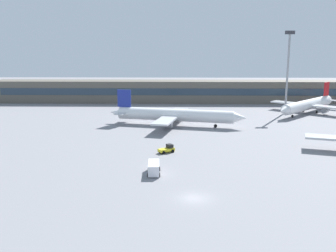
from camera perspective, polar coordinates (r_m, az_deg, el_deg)
The scene contains 7 objects.
ground_plane at distance 97.23m, azimuth 2.82°, elevation -1.74°, with size 400.00×400.00×0.00m, color gray.
terminal_building at distance 160.95m, azimuth 2.19°, elevation 5.20°, with size 156.95×12.13×9.00m.
airplane_mid at distance 111.64m, azimuth 1.17°, elevation 1.64°, with size 40.72×28.82×10.17m.
airplane_far at distance 141.46m, azimuth 20.19°, elevation 3.01°, with size 29.64×31.54×9.90m.
baggage_tug_yellow at distance 83.30m, azimuth -0.12°, elevation -3.44°, with size 3.80×3.31×1.75m.
service_van_white at distance 69.51m, azimuth -2.14°, elevation -6.26°, with size 2.49×5.28×2.08m.
floodlight_tower_west at distance 138.16m, azimuth 17.49°, elevation 8.46°, with size 3.20×0.80×28.12m.
Camera 1 is at (-2.84, -54.57, 22.43)m, focal length 40.76 mm.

